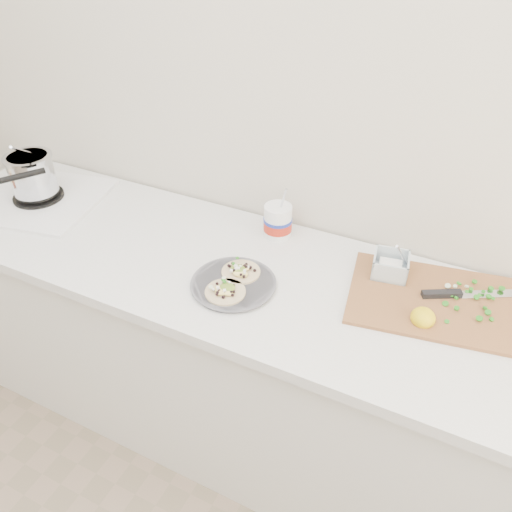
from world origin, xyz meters
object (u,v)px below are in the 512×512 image
at_px(taco_plate, 233,281).
at_px(cutboard, 431,294).
at_px(stove, 35,184).
at_px(tub, 278,219).

distance_m(taco_plate, cutboard, 0.61).
bearing_deg(stove, taco_plate, -18.44).
bearing_deg(tub, stove, -168.49).
xyz_separation_m(taco_plate, tub, (0.01, 0.32, 0.05)).
bearing_deg(cutboard, tub, 159.69).
distance_m(tub, cutboard, 0.57).
bearing_deg(taco_plate, cutboard, 20.47).
relative_size(stove, taco_plate, 2.04).
bearing_deg(stove, cutboard, -7.65).
xyz_separation_m(taco_plate, cutboard, (0.57, 0.21, 0.00)).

